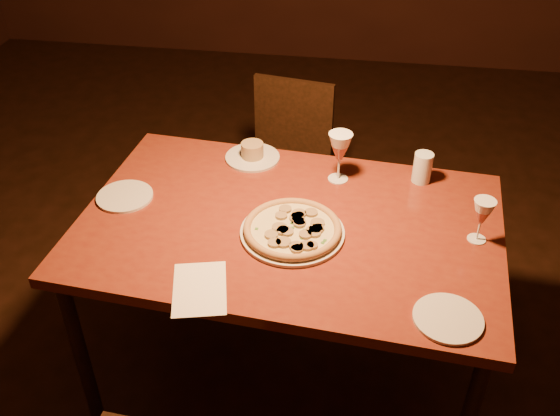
# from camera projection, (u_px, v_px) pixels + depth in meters

# --- Properties ---
(floor) EXTENTS (7.00, 7.00, 0.00)m
(floor) POSITION_uv_depth(u_px,v_px,m) (266.00, 393.00, 2.57)
(floor) COLOR #321810
(floor) RESTS_ON ground
(dining_table) EXTENTS (1.55, 1.06, 0.79)m
(dining_table) POSITION_uv_depth(u_px,v_px,m) (289.00, 237.00, 2.24)
(dining_table) COLOR maroon
(dining_table) RESTS_ON floor
(chair_far) EXTENTS (0.47, 0.47, 0.85)m
(chair_far) POSITION_uv_depth(u_px,v_px,m) (286.00, 157.00, 3.15)
(chair_far) COLOR black
(chair_far) RESTS_ON floor
(pizza_plate) EXTENTS (0.36, 0.36, 0.04)m
(pizza_plate) POSITION_uv_depth(u_px,v_px,m) (292.00, 229.00, 2.14)
(pizza_plate) COLOR silver
(pizza_plate) RESTS_ON dining_table
(ramekin_saucer) EXTENTS (0.22, 0.22, 0.07)m
(ramekin_saucer) POSITION_uv_depth(u_px,v_px,m) (252.00, 154.00, 2.53)
(ramekin_saucer) COLOR silver
(ramekin_saucer) RESTS_ON dining_table
(wine_glass_far) EXTENTS (0.09, 0.09, 0.20)m
(wine_glass_far) POSITION_uv_depth(u_px,v_px,m) (339.00, 157.00, 2.36)
(wine_glass_far) COLOR #AB5147
(wine_glass_far) RESTS_ON dining_table
(wine_glass_right) EXTENTS (0.07, 0.07, 0.16)m
(wine_glass_right) POSITION_uv_depth(u_px,v_px,m) (481.00, 221.00, 2.08)
(wine_glass_right) COLOR #AB5147
(wine_glass_right) RESTS_ON dining_table
(water_tumbler) EXTENTS (0.07, 0.07, 0.12)m
(water_tumbler) POSITION_uv_depth(u_px,v_px,m) (422.00, 168.00, 2.38)
(water_tumbler) COLOR white
(water_tumbler) RESTS_ON dining_table
(side_plate_left) EXTENTS (0.21, 0.21, 0.01)m
(side_plate_left) POSITION_uv_depth(u_px,v_px,m) (125.00, 196.00, 2.32)
(side_plate_left) COLOR silver
(side_plate_left) RESTS_ON dining_table
(side_plate_near) EXTENTS (0.21, 0.21, 0.01)m
(side_plate_near) POSITION_uv_depth(u_px,v_px,m) (448.00, 319.00, 1.82)
(side_plate_near) COLOR silver
(side_plate_near) RESTS_ON dining_table
(menu_card) EXTENTS (0.22, 0.27, 0.00)m
(menu_card) POSITION_uv_depth(u_px,v_px,m) (200.00, 289.00, 1.93)
(menu_card) COLOR white
(menu_card) RESTS_ON dining_table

